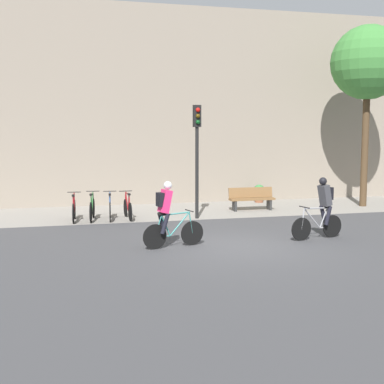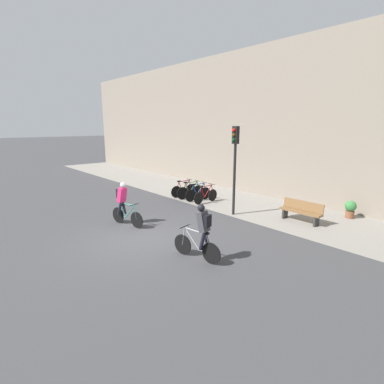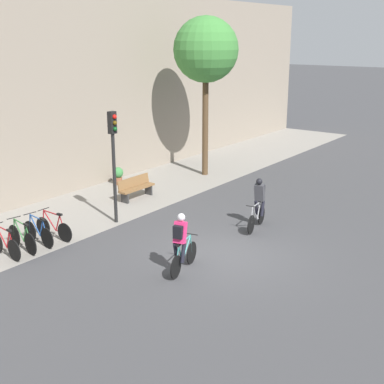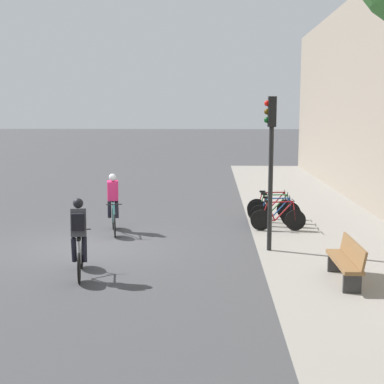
{
  "view_description": "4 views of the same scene",
  "coord_description": "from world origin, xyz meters",
  "px_view_note": "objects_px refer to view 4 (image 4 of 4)",
  "views": [
    {
      "loc": [
        -4.62,
        -13.26,
        3.05
      ],
      "look_at": [
        -0.28,
        3.53,
        1.1
      ],
      "focal_mm": 50.0,
      "sensor_mm": 36.0,
      "label": 1
    },
    {
      "loc": [
        8.98,
        -5.27,
        4.03
      ],
      "look_at": [
        0.81,
        1.8,
        1.6
      ],
      "focal_mm": 28.0,
      "sensor_mm": 36.0,
      "label": 2
    },
    {
      "loc": [
        -12.74,
        -8.1,
        6.48
      ],
      "look_at": [
        0.44,
        1.58,
        1.64
      ],
      "focal_mm": 50.0,
      "sensor_mm": 36.0,
      "label": 3
    },
    {
      "loc": [
        13.92,
        3.34,
        3.59
      ],
      "look_at": [
        0.48,
        2.8,
        1.57
      ],
      "focal_mm": 50.0,
      "sensor_mm": 36.0,
      "label": 4
    }
  ],
  "objects_px": {
    "parked_bike_1": "(274,210)",
    "cyclist_pink": "(113,201)",
    "parked_bike_2": "(276,214)",
    "parked_bike_0": "(272,207)",
    "parked_bike_3": "(278,218)",
    "traffic_light_pole": "(271,146)",
    "cyclist_grey": "(79,236)",
    "bench": "(347,260)"
  },
  "relations": [
    {
      "from": "parked_bike_3",
      "to": "traffic_light_pole",
      "type": "distance_m",
      "value": 3.38
    },
    {
      "from": "traffic_light_pole",
      "to": "cyclist_grey",
      "type": "bearing_deg",
      "value": -59.48
    },
    {
      "from": "cyclist_pink",
      "to": "parked_bike_1",
      "type": "height_order",
      "value": "cyclist_pink"
    },
    {
      "from": "cyclist_grey",
      "to": "parked_bike_1",
      "type": "bearing_deg",
      "value": 141.79
    },
    {
      "from": "parked_bike_3",
      "to": "traffic_light_pole",
      "type": "relative_size",
      "value": 0.42
    },
    {
      "from": "parked_bike_1",
      "to": "parked_bike_3",
      "type": "relative_size",
      "value": 1.01
    },
    {
      "from": "bench",
      "to": "cyclist_pink",
      "type": "bearing_deg",
      "value": -128.1
    },
    {
      "from": "cyclist_pink",
      "to": "parked_bike_3",
      "type": "height_order",
      "value": "cyclist_pink"
    },
    {
      "from": "parked_bike_0",
      "to": "bench",
      "type": "distance_m",
      "value": 6.87
    },
    {
      "from": "cyclist_pink",
      "to": "parked_bike_0",
      "type": "height_order",
      "value": "cyclist_pink"
    },
    {
      "from": "parked_bike_1",
      "to": "parked_bike_0",
      "type": "bearing_deg",
      "value": -179.99
    },
    {
      "from": "parked_bike_3",
      "to": "parked_bike_2",
      "type": "bearing_deg",
      "value": 179.89
    },
    {
      "from": "cyclist_pink",
      "to": "traffic_light_pole",
      "type": "distance_m",
      "value": 5.21
    },
    {
      "from": "parked_bike_1",
      "to": "cyclist_pink",
      "type": "bearing_deg",
      "value": -72.04
    },
    {
      "from": "parked_bike_1",
      "to": "parked_bike_3",
      "type": "bearing_deg",
      "value": -0.05
    },
    {
      "from": "cyclist_grey",
      "to": "parked_bike_3",
      "type": "xyz_separation_m",
      "value": [
        -4.94,
        4.86,
        -0.55
      ]
    },
    {
      "from": "parked_bike_2",
      "to": "cyclist_grey",
      "type": "bearing_deg",
      "value": -41.17
    },
    {
      "from": "parked_bike_2",
      "to": "bench",
      "type": "xyz_separation_m",
      "value": [
        5.58,
        0.86,
        0.07
      ]
    },
    {
      "from": "cyclist_grey",
      "to": "parked_bike_1",
      "type": "distance_m",
      "value": 7.88
    },
    {
      "from": "traffic_light_pole",
      "to": "bench",
      "type": "xyz_separation_m",
      "value": [
        2.58,
        1.38,
        -2.26
      ]
    },
    {
      "from": "parked_bike_2",
      "to": "bench",
      "type": "bearing_deg",
      "value": 8.71
    },
    {
      "from": "bench",
      "to": "traffic_light_pole",
      "type": "bearing_deg",
      "value": -151.88
    },
    {
      "from": "parked_bike_1",
      "to": "parked_bike_2",
      "type": "height_order",
      "value": "parked_bike_1"
    },
    {
      "from": "bench",
      "to": "parked_bike_0",
      "type": "bearing_deg",
      "value": -172.84
    },
    {
      "from": "cyclist_pink",
      "to": "traffic_light_pole",
      "type": "xyz_separation_m",
      "value": [
        2.0,
        4.46,
        1.79
      ]
    },
    {
      "from": "cyclist_pink",
      "to": "bench",
      "type": "relative_size",
      "value": 0.98
    },
    {
      "from": "cyclist_grey",
      "to": "parked_bike_3",
      "type": "bearing_deg",
      "value": 135.47
    },
    {
      "from": "cyclist_pink",
      "to": "parked_bike_0",
      "type": "distance_m",
      "value": 5.49
    },
    {
      "from": "cyclist_pink",
      "to": "bench",
      "type": "xyz_separation_m",
      "value": [
        4.58,
        5.84,
        -0.47
      ]
    },
    {
      "from": "parked_bike_0",
      "to": "parked_bike_3",
      "type": "distance_m",
      "value": 1.85
    },
    {
      "from": "cyclist_grey",
      "to": "parked_bike_0",
      "type": "bearing_deg",
      "value": 144.4
    },
    {
      "from": "parked_bike_2",
      "to": "traffic_light_pole",
      "type": "relative_size",
      "value": 0.42
    },
    {
      "from": "parked_bike_2",
      "to": "parked_bike_0",
      "type": "bearing_deg",
      "value": -179.99
    },
    {
      "from": "parked_bike_2",
      "to": "traffic_light_pole",
      "type": "height_order",
      "value": "traffic_light_pole"
    },
    {
      "from": "parked_bike_0",
      "to": "bench",
      "type": "bearing_deg",
      "value": 7.16
    },
    {
      "from": "parked_bike_3",
      "to": "traffic_light_pole",
      "type": "height_order",
      "value": "traffic_light_pole"
    },
    {
      "from": "parked_bike_3",
      "to": "bench",
      "type": "bearing_deg",
      "value": 9.79
    },
    {
      "from": "traffic_light_pole",
      "to": "bench",
      "type": "relative_size",
      "value": 2.21
    },
    {
      "from": "parked_bike_0",
      "to": "parked_bike_2",
      "type": "xyz_separation_m",
      "value": [
        1.23,
        0.0,
        -0.0
      ]
    },
    {
      "from": "cyclist_grey",
      "to": "traffic_light_pole",
      "type": "bearing_deg",
      "value": 120.52
    },
    {
      "from": "traffic_light_pole",
      "to": "bench",
      "type": "height_order",
      "value": "traffic_light_pole"
    },
    {
      "from": "parked_bike_1",
      "to": "parked_bike_2",
      "type": "relative_size",
      "value": 1.04
    }
  ]
}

